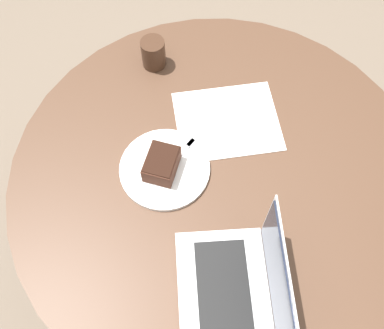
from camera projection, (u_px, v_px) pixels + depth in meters
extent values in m
plane|color=#6B5B4C|center=(210.00, 252.00, 1.84)|extent=(12.00, 12.00, 0.00)
cylinder|color=#4C3323|center=(210.00, 251.00, 1.83)|extent=(0.46, 0.46, 0.02)
cylinder|color=#4C3323|center=(213.00, 221.00, 1.52)|extent=(0.10, 0.10, 0.68)
cylinder|color=#4C3323|center=(219.00, 176.00, 1.21)|extent=(1.12, 1.12, 0.03)
cube|color=white|center=(227.00, 121.00, 1.27)|extent=(0.29, 0.24, 0.00)
cylinder|color=white|center=(165.00, 169.00, 1.19)|extent=(0.24, 0.24, 0.01)
cube|color=#472619|center=(162.00, 164.00, 1.16)|extent=(0.11, 0.12, 0.05)
cube|color=black|center=(161.00, 159.00, 1.14)|extent=(0.10, 0.12, 0.00)
cube|color=silver|center=(174.00, 161.00, 1.19)|extent=(0.13, 0.13, 0.00)
cube|color=silver|center=(191.00, 142.00, 1.22)|extent=(0.04, 0.04, 0.00)
cylinder|color=#3D2619|center=(153.00, 53.00, 1.32)|extent=(0.07, 0.07, 0.09)
cube|color=silver|center=(224.00, 294.00, 1.04)|extent=(0.23, 0.31, 0.02)
cube|color=black|center=(224.00, 293.00, 1.03)|extent=(0.13, 0.26, 0.00)
cube|color=silver|center=(279.00, 280.00, 0.95)|extent=(0.02, 0.30, 0.20)
cube|color=black|center=(277.00, 280.00, 0.95)|extent=(0.02, 0.29, 0.19)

